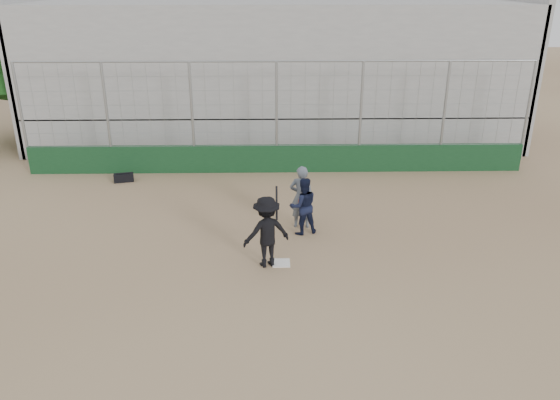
{
  "coord_description": "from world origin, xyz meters",
  "views": [
    {
      "loc": [
        -0.28,
        -12.08,
        6.68
      ],
      "look_at": [
        0.0,
        1.4,
        1.15
      ],
      "focal_mm": 35.0,
      "sensor_mm": 36.0,
      "label": 1
    }
  ],
  "objects_px": {
    "batter_at_plate": "(267,232)",
    "catcher_crouched": "(303,215)",
    "umpire": "(301,200)",
    "equipment_bag": "(124,178)"
  },
  "relations": [
    {
      "from": "umpire",
      "to": "equipment_bag",
      "type": "relative_size",
      "value": 2.31
    },
    {
      "from": "catcher_crouched",
      "to": "equipment_bag",
      "type": "bearing_deg",
      "value": 144.39
    },
    {
      "from": "equipment_bag",
      "to": "catcher_crouched",
      "type": "bearing_deg",
      "value": -35.61
    },
    {
      "from": "umpire",
      "to": "equipment_bag",
      "type": "xyz_separation_m",
      "value": [
        -6.02,
        3.86,
        -0.68
      ]
    },
    {
      "from": "batter_at_plate",
      "to": "equipment_bag",
      "type": "xyz_separation_m",
      "value": [
        -5.04,
        6.1,
        -0.77
      ]
    },
    {
      "from": "batter_at_plate",
      "to": "equipment_bag",
      "type": "relative_size",
      "value": 2.74
    },
    {
      "from": "umpire",
      "to": "equipment_bag",
      "type": "distance_m",
      "value": 7.19
    },
    {
      "from": "batter_at_plate",
      "to": "catcher_crouched",
      "type": "xyz_separation_m",
      "value": [
        1.01,
        1.77,
        -0.35
      ]
    },
    {
      "from": "batter_at_plate",
      "to": "catcher_crouched",
      "type": "relative_size",
      "value": 1.75
    },
    {
      "from": "catcher_crouched",
      "to": "equipment_bag",
      "type": "xyz_separation_m",
      "value": [
        -6.05,
        4.33,
        -0.41
      ]
    }
  ]
}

